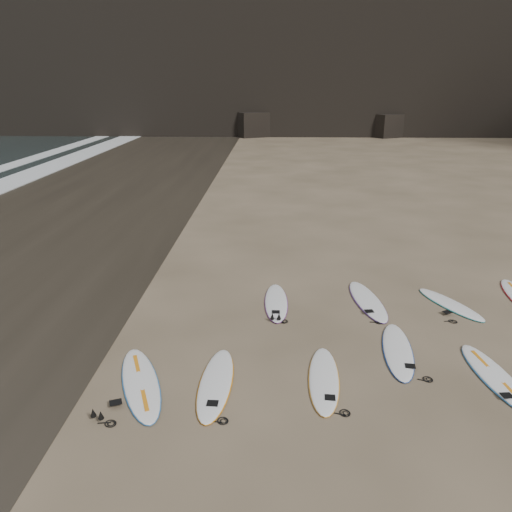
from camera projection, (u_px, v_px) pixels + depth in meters
The scene contains 10 objects.
ground at pixel (444, 364), 10.16m from camera, with size 240.00×240.00×0.00m, color #897559.
wet_sand at pixel (37, 225), 20.01m from camera, with size 12.00×200.00×0.01m, color #383026.
surfboard_0 at pixel (216, 383), 9.47m from camera, with size 0.60×2.48×0.09m, color white.
surfboard_1 at pixel (324, 379), 9.60m from camera, with size 0.56×2.35×0.08m, color white.
surfboard_2 at pixel (398, 350), 10.62m from camera, with size 0.59×2.46×0.09m, color white.
surfboard_3 at pixel (495, 376), 9.68m from camera, with size 0.59×2.47×0.09m, color white.
surfboard_5 at pixel (276, 302), 12.94m from camera, with size 0.57×2.39×0.09m, color white.
surfboard_6 at pixel (367, 300), 13.02m from camera, with size 0.63×2.61×0.09m, color white.
surfboard_7 at pixel (450, 304), 12.83m from camera, with size 0.53×2.22×0.08m, color white.
surfboard_11 at pixel (141, 382), 9.47m from camera, with size 0.63×2.64×0.10m, color white.
Camera 1 is at (-3.53, -8.98, 5.44)m, focal length 35.00 mm.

